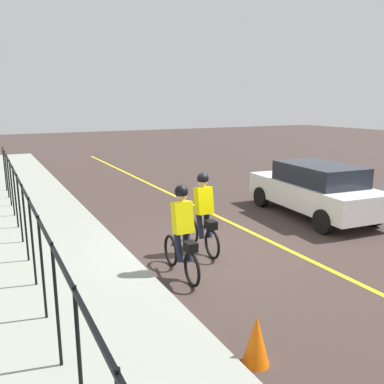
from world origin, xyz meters
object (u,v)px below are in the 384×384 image
at_px(cyclist_follow, 203,213).
at_px(patrol_sedan, 315,189).
at_px(cyclist_lead, 182,232).
at_px(traffic_cone_near, 256,340).

height_order(cyclist_follow, patrol_sedan, cyclist_follow).
distance_m(cyclist_lead, cyclist_follow, 1.40).
distance_m(cyclist_follow, traffic_cone_near, 4.07).
relative_size(cyclist_follow, patrol_sedan, 0.40).
xyz_separation_m(cyclist_lead, cyclist_follow, (0.98, -1.00, 0.00)).
bearing_deg(cyclist_follow, cyclist_lead, 137.15).
distance_m(patrol_sedan, traffic_cone_near, 7.54).
xyz_separation_m(cyclist_follow, patrol_sedan, (1.08, -4.39, -0.09)).
distance_m(cyclist_follow, patrol_sedan, 4.52).
relative_size(cyclist_lead, cyclist_follow, 1.00).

